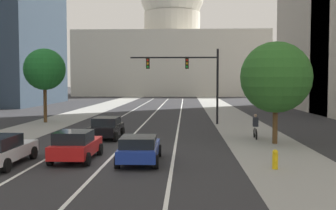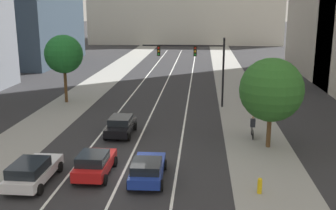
{
  "view_description": "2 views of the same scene",
  "coord_description": "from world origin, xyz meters",
  "px_view_note": "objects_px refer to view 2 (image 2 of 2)",
  "views": [
    {
      "loc": [
        3.87,
        -20.6,
        4.01
      ],
      "look_at": [
        1.9,
        24.99,
        1.3
      ],
      "focal_mm": 44.14,
      "sensor_mm": 36.0,
      "label": 1
    },
    {
      "loc": [
        4.64,
        -22.66,
        9.95
      ],
      "look_at": [
        1.55,
        14.35,
        0.83
      ],
      "focal_mm": 43.49,
      "sensor_mm": 36.0,
      "label": 2
    }
  ],
  "objects_px": {
    "car_white": "(33,171)",
    "street_tree_far_right": "(271,90)",
    "fire_hydrant": "(260,185)",
    "car_blue": "(148,169)",
    "traffic_signal_mast": "(198,59)",
    "car_black": "(121,125)",
    "cyclist": "(253,127)",
    "street_tree_near_left": "(64,54)",
    "car_red": "(95,163)"
  },
  "relations": [
    {
      "from": "traffic_signal_mast",
      "to": "street_tree_far_right",
      "type": "bearing_deg",
      "value": -65.88
    },
    {
      "from": "car_white",
      "to": "fire_hydrant",
      "type": "bearing_deg",
      "value": -90.62
    },
    {
      "from": "car_blue",
      "to": "car_white",
      "type": "bearing_deg",
      "value": 97.41
    },
    {
      "from": "traffic_signal_mast",
      "to": "car_white",
      "type": "bearing_deg",
      "value": -115.38
    },
    {
      "from": "car_white",
      "to": "street_tree_far_right",
      "type": "xyz_separation_m",
      "value": [
        14.37,
        7.44,
        3.44
      ]
    },
    {
      "from": "car_black",
      "to": "cyclist",
      "type": "height_order",
      "value": "cyclist"
    },
    {
      "from": "car_blue",
      "to": "street_tree_far_right",
      "type": "bearing_deg",
      "value": -51.87
    },
    {
      "from": "cyclist",
      "to": "street_tree_far_right",
      "type": "relative_size",
      "value": 0.27
    },
    {
      "from": "traffic_signal_mast",
      "to": "cyclist",
      "type": "relative_size",
      "value": 4.71
    },
    {
      "from": "fire_hydrant",
      "to": "cyclist",
      "type": "height_order",
      "value": "cyclist"
    },
    {
      "from": "cyclist",
      "to": "car_red",
      "type": "bearing_deg",
      "value": 129.86
    },
    {
      "from": "car_red",
      "to": "street_tree_far_right",
      "type": "bearing_deg",
      "value": -61.32
    },
    {
      "from": "car_red",
      "to": "street_tree_near_left",
      "type": "height_order",
      "value": "street_tree_near_left"
    },
    {
      "from": "car_white",
      "to": "cyclist",
      "type": "distance_m",
      "value": 16.53
    },
    {
      "from": "car_black",
      "to": "street_tree_far_right",
      "type": "height_order",
      "value": "street_tree_far_right"
    },
    {
      "from": "car_red",
      "to": "street_tree_near_left",
      "type": "bearing_deg",
      "value": 23.43
    },
    {
      "from": "car_red",
      "to": "traffic_signal_mast",
      "type": "relative_size",
      "value": 0.51
    },
    {
      "from": "car_blue",
      "to": "car_white",
      "type": "height_order",
      "value": "car_white"
    },
    {
      "from": "car_red",
      "to": "street_tree_near_left",
      "type": "relative_size",
      "value": 0.58
    },
    {
      "from": "street_tree_near_left",
      "to": "car_black",
      "type": "bearing_deg",
      "value": -53.18
    },
    {
      "from": "car_black",
      "to": "traffic_signal_mast",
      "type": "height_order",
      "value": "traffic_signal_mast"
    },
    {
      "from": "car_white",
      "to": "fire_hydrant",
      "type": "distance_m",
      "value": 12.76
    },
    {
      "from": "car_white",
      "to": "car_black",
      "type": "bearing_deg",
      "value": -18.87
    },
    {
      "from": "car_black",
      "to": "traffic_signal_mast",
      "type": "distance_m",
      "value": 12.16
    },
    {
      "from": "street_tree_near_left",
      "to": "car_red",
      "type": "bearing_deg",
      "value": -66.83
    },
    {
      "from": "car_white",
      "to": "street_tree_far_right",
      "type": "bearing_deg",
      "value": -62.41
    },
    {
      "from": "car_blue",
      "to": "fire_hydrant",
      "type": "distance_m",
      "value": 6.4
    },
    {
      "from": "street_tree_near_left",
      "to": "street_tree_far_right",
      "type": "xyz_separation_m",
      "value": [
        19.07,
        -12.5,
        -0.85
      ]
    },
    {
      "from": "cyclist",
      "to": "street_tree_near_left",
      "type": "distance_m",
      "value": 21.37
    },
    {
      "from": "car_red",
      "to": "street_tree_far_right",
      "type": "height_order",
      "value": "street_tree_far_right"
    },
    {
      "from": "car_blue",
      "to": "car_red",
      "type": "height_order",
      "value": "car_red"
    },
    {
      "from": "fire_hydrant",
      "to": "street_tree_near_left",
      "type": "bearing_deg",
      "value": 130.93
    },
    {
      "from": "car_red",
      "to": "car_white",
      "type": "bearing_deg",
      "value": 113.88
    },
    {
      "from": "car_white",
      "to": "traffic_signal_mast",
      "type": "height_order",
      "value": "traffic_signal_mast"
    },
    {
      "from": "street_tree_near_left",
      "to": "fire_hydrant",
      "type": "bearing_deg",
      "value": -49.07
    },
    {
      "from": "car_black",
      "to": "car_red",
      "type": "xyz_separation_m",
      "value": [
        -0.0,
        -7.94,
        0.01
      ]
    },
    {
      "from": "car_red",
      "to": "traffic_signal_mast",
      "type": "distance_m",
      "value": 19.16
    },
    {
      "from": "car_white",
      "to": "traffic_signal_mast",
      "type": "distance_m",
      "value": 21.63
    },
    {
      "from": "car_black",
      "to": "car_blue",
      "type": "relative_size",
      "value": 0.94
    },
    {
      "from": "car_red",
      "to": "cyclist",
      "type": "xyz_separation_m",
      "value": [
        10.26,
        8.13,
        0.07
      ]
    },
    {
      "from": "car_blue",
      "to": "cyclist",
      "type": "relative_size",
      "value": 2.56
    },
    {
      "from": "car_red",
      "to": "traffic_signal_mast",
      "type": "xyz_separation_m",
      "value": [
        5.87,
        17.79,
        4.02
      ]
    },
    {
      "from": "fire_hydrant",
      "to": "street_tree_far_right",
      "type": "bearing_deg",
      "value": 78.03
    },
    {
      "from": "traffic_signal_mast",
      "to": "car_black",
      "type": "bearing_deg",
      "value": -120.8
    },
    {
      "from": "car_blue",
      "to": "cyclist",
      "type": "distance_m",
      "value": 11.08
    },
    {
      "from": "fire_hydrant",
      "to": "car_blue",
      "type": "bearing_deg",
      "value": 169.52
    },
    {
      "from": "street_tree_near_left",
      "to": "street_tree_far_right",
      "type": "bearing_deg",
      "value": -33.25
    },
    {
      "from": "car_white",
      "to": "street_tree_near_left",
      "type": "distance_m",
      "value": 20.93
    },
    {
      "from": "car_white",
      "to": "street_tree_far_right",
      "type": "height_order",
      "value": "street_tree_far_right"
    },
    {
      "from": "traffic_signal_mast",
      "to": "cyclist",
      "type": "bearing_deg",
      "value": -65.58
    }
  ]
}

